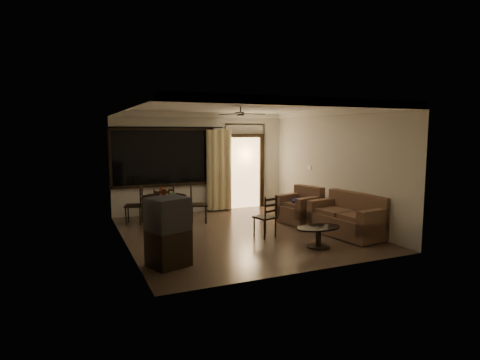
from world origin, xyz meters
name	(u,v)px	position (x,y,z in m)	size (l,w,h in m)	color
ground	(241,233)	(0.00, 0.00, 0.00)	(5.50, 5.50, 0.00)	#7F6651
room_shell	(234,148)	(0.59, 1.77, 1.83)	(5.50, 6.70, 5.50)	beige
dining_table	(164,202)	(-1.34, 1.63, 0.54)	(1.09, 1.09, 0.91)	black
dining_chair_west	(135,212)	(-2.04, 1.88, 0.28)	(0.53, 0.53, 0.95)	black
dining_chair_east	(198,211)	(-0.55, 1.37, 0.28)	(0.53, 0.53, 0.95)	black
dining_chair_south	(162,219)	(-1.60, 0.81, 0.31)	(0.53, 0.56, 0.95)	black
dining_chair_north	(168,207)	(-1.11, 2.29, 0.28)	(0.53, 0.53, 0.95)	black
tv_cabinet	(168,232)	(-2.01, -1.56, 0.59)	(0.77, 0.73, 1.18)	black
sofa	(349,219)	(2.11, -1.14, 0.36)	(1.10, 1.77, 0.89)	#4C3123
armchair	(301,208)	(1.80, 0.34, 0.36)	(1.06, 1.06, 0.88)	#4C3123
coffee_table	(318,234)	(0.95, -1.65, 0.27)	(0.93, 0.56, 0.41)	black
side_chair	(265,225)	(0.35, -0.54, 0.27)	(0.50, 0.50, 0.91)	black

